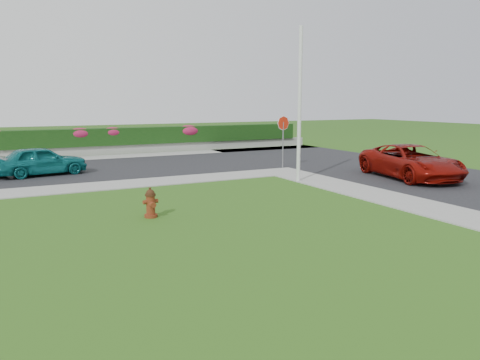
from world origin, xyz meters
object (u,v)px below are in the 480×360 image
sedan_teal (41,161)px  stop_sign (283,129)px  fire_hydrant (151,203)px  suv_red (411,162)px  utility_pole (300,106)px

sedan_teal → stop_sign: stop_sign is taller
fire_hydrant → sedan_teal: 10.14m
suv_red → utility_pole: size_ratio=0.82×
fire_hydrant → stop_sign: (8.92, 6.82, 1.58)m
suv_red → sedan_teal: size_ratio=1.35×
fire_hydrant → utility_pole: utility_pole is taller
sedan_teal → stop_sign: bearing=-115.8°
fire_hydrant → suv_red: size_ratio=0.17×
suv_red → fire_hydrant: bearing=-161.7°
suv_red → sedan_teal: (-14.46, 8.37, -0.07)m
sedan_teal → utility_pole: (9.66, -6.66, 2.52)m
suv_red → stop_sign: stop_sign is taller
fire_hydrant → stop_sign: bearing=31.9°
fire_hydrant → suv_red: suv_red is taller
suv_red → utility_pole: utility_pole is taller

